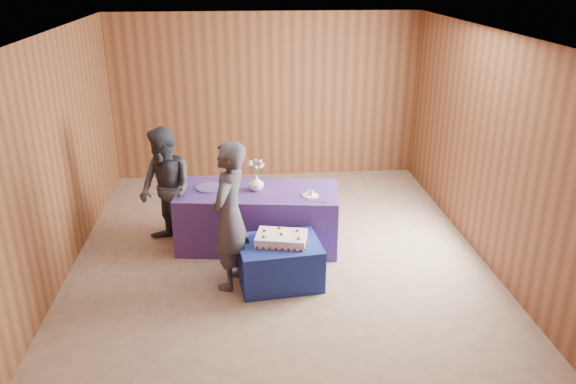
{
  "coord_description": "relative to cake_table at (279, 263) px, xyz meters",
  "views": [
    {
      "loc": [
        -0.42,
        -6.11,
        3.39
      ],
      "look_at": [
        0.12,
        0.1,
        0.84
      ],
      "focal_mm": 35.0,
      "sensor_mm": 36.0,
      "label": 1
    }
  ],
  "objects": [
    {
      "name": "knife",
      "position": [
        0.48,
        0.55,
        0.5
      ],
      "size": [
        0.25,
        0.11,
        0.0
      ],
      "primitive_type": "cube",
      "rotation": [
        0.0,
        0.0,
        -0.37
      ],
      "color": "silver",
      "rests_on": "serving_table"
    },
    {
      "name": "flower_spray",
      "position": [
        -0.22,
        0.97,
        0.84
      ],
      "size": [
        0.22,
        0.22,
        0.17
      ],
      "color": "#2B6026",
      "rests_on": "vase"
    },
    {
      "name": "vase",
      "position": [
        -0.22,
        0.97,
        0.6
      ],
      "size": [
        0.23,
        0.23,
        0.2
      ],
      "primitive_type": "imported",
      "rotation": [
        0.0,
        0.0,
        0.25
      ],
      "color": "white",
      "rests_on": "serving_table"
    },
    {
      "name": "ground",
      "position": [
        0.03,
        0.56,
        -0.25
      ],
      "size": [
        6.0,
        6.0,
        0.0
      ],
      "primitive_type": "plane",
      "color": "#9E856D",
      "rests_on": "ground"
    },
    {
      "name": "guest_left",
      "position": [
        -0.54,
        0.01,
        0.59
      ],
      "size": [
        0.6,
        0.72,
        1.68
      ],
      "primitive_type": "imported",
      "rotation": [
        0.0,
        0.0,
        -1.94
      ],
      "color": "#36343E",
      "rests_on": "ground"
    },
    {
      "name": "guest_right",
      "position": [
        -1.34,
        0.99,
        0.53
      ],
      "size": [
        0.94,
        0.96,
        1.56
      ],
      "primitive_type": "imported",
      "rotation": [
        0.0,
        0.0,
        -0.9
      ],
      "color": "#2F3039",
      "rests_on": "ground"
    },
    {
      "name": "serving_table",
      "position": [
        -0.2,
        0.97,
        0.12
      ],
      "size": [
        2.1,
        1.15,
        0.75
      ],
      "primitive_type": "cube",
      "rotation": [
        0.0,
        0.0,
        -0.13
      ],
      "color": "#442F81",
      "rests_on": "ground"
    },
    {
      "name": "platter",
      "position": [
        -0.8,
        1.08,
        0.51
      ],
      "size": [
        0.46,
        0.46,
        0.02
      ],
      "primitive_type": "cylinder",
      "rotation": [
        0.0,
        0.0,
        -0.41
      ],
      "color": "#5B4B96",
      "rests_on": "serving_table"
    },
    {
      "name": "cake_slice",
      "position": [
        0.43,
        0.73,
        0.54
      ],
      "size": [
        0.08,
        0.07,
        0.08
      ],
      "rotation": [
        0.0,
        0.0,
        -0.37
      ],
      "color": "white",
      "rests_on": "plate"
    },
    {
      "name": "sheet_cake",
      "position": [
        0.02,
        0.01,
        0.3
      ],
      "size": [
        0.65,
        0.5,
        0.13
      ],
      "rotation": [
        0.0,
        0.0,
        -0.21
      ],
      "color": "white",
      "rests_on": "cake_table"
    },
    {
      "name": "plate",
      "position": [
        0.43,
        0.73,
        0.51
      ],
      "size": [
        0.2,
        0.2,
        0.01
      ],
      "primitive_type": "cylinder",
      "rotation": [
        0.0,
        0.0,
        0.01
      ],
      "color": "white",
      "rests_on": "serving_table"
    },
    {
      "name": "room_shell",
      "position": [
        0.03,
        0.56,
        1.55
      ],
      "size": [
        5.04,
        6.04,
        2.72
      ],
      "color": "brown",
      "rests_on": "ground"
    },
    {
      "name": "cake_table",
      "position": [
        0.0,
        0.0,
        0.0
      ],
      "size": [
        0.98,
        0.8,
        0.5
      ],
      "primitive_type": "cube",
      "rotation": [
        0.0,
        0.0,
        0.12
      ],
      "color": "navy",
      "rests_on": "ground"
    }
  ]
}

